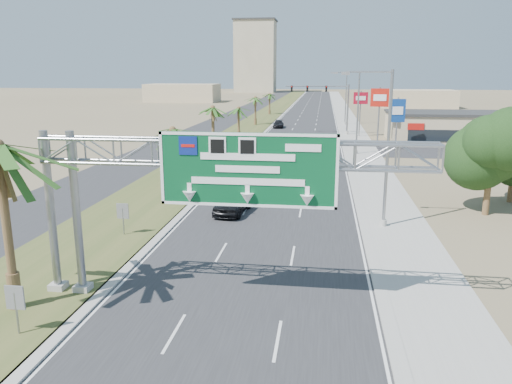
{
  "coord_description": "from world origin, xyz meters",
  "views": [
    {
      "loc": [
        3.46,
        -9.85,
        9.8
      ],
      "look_at": [
        0.33,
        13.27,
        4.2
      ],
      "focal_mm": 35.0,
      "sensor_mm": 36.0,
      "label": 1
    }
  ],
  "objects_px": {
    "car_mid_lane": "(308,146)",
    "signal_mast": "(335,104)",
    "store_building": "(452,128)",
    "car_left_lane": "(233,202)",
    "car_far": "(278,124)",
    "sign_gantry": "(212,166)",
    "car_right_lane": "(325,143)",
    "pole_sign_blue": "(397,112)",
    "pole_sign_red_far": "(361,101)",
    "pole_sign_red_near": "(380,101)"
  },
  "relations": [
    {
      "from": "car_mid_lane",
      "to": "car_left_lane",
      "type": "bearing_deg",
      "value": -97.31
    },
    {
      "from": "pole_sign_blue",
      "to": "store_building",
      "type": "bearing_deg",
      "value": 41.85
    },
    {
      "from": "store_building",
      "to": "car_mid_lane",
      "type": "xyz_separation_m",
      "value": [
        -20.5,
        -12.13,
        -1.33
      ]
    },
    {
      "from": "car_far",
      "to": "pole_sign_red_near",
      "type": "xyz_separation_m",
      "value": [
        15.51,
        -21.39,
        5.5
      ]
    },
    {
      "from": "car_mid_lane",
      "to": "pole_sign_red_near",
      "type": "height_order",
      "value": "pole_sign_red_near"
    },
    {
      "from": "pole_sign_blue",
      "to": "car_left_lane",
      "type": "bearing_deg",
      "value": -115.01
    },
    {
      "from": "pole_sign_red_far",
      "to": "car_far",
      "type": "bearing_deg",
      "value": 140.52
    },
    {
      "from": "store_building",
      "to": "car_far",
      "type": "bearing_deg",
      "value": 150.78
    },
    {
      "from": "car_left_lane",
      "to": "pole_sign_red_near",
      "type": "bearing_deg",
      "value": 75.21
    },
    {
      "from": "car_mid_lane",
      "to": "car_right_lane",
      "type": "xyz_separation_m",
      "value": [
        2.26,
        3.27,
        -0.02
      ]
    },
    {
      "from": "pole_sign_red_far",
      "to": "sign_gantry",
      "type": "bearing_deg",
      "value": -99.56
    },
    {
      "from": "pole_sign_red_near",
      "to": "pole_sign_red_far",
      "type": "distance_m",
      "value": 10.28
    },
    {
      "from": "store_building",
      "to": "pole_sign_red_far",
      "type": "distance_m",
      "value": 13.95
    },
    {
      "from": "car_far",
      "to": "pole_sign_red_far",
      "type": "xyz_separation_m",
      "value": [
        13.71,
        -11.29,
        4.86
      ]
    },
    {
      "from": "car_far",
      "to": "pole_sign_red_far",
      "type": "distance_m",
      "value": 18.41
    },
    {
      "from": "car_mid_lane",
      "to": "sign_gantry",
      "type": "bearing_deg",
      "value": -92.43
    },
    {
      "from": "pole_sign_blue",
      "to": "pole_sign_red_far",
      "type": "height_order",
      "value": "pole_sign_red_far"
    },
    {
      "from": "car_mid_lane",
      "to": "signal_mast",
      "type": "bearing_deg",
      "value": 79.44
    },
    {
      "from": "sign_gantry",
      "to": "pole_sign_red_near",
      "type": "height_order",
      "value": "pole_sign_red_near"
    },
    {
      "from": "pole_sign_blue",
      "to": "pole_sign_red_far",
      "type": "relative_size",
      "value": 0.94
    },
    {
      "from": "signal_mast",
      "to": "pole_sign_blue",
      "type": "height_order",
      "value": "signal_mast"
    },
    {
      "from": "pole_sign_red_near",
      "to": "store_building",
      "type": "bearing_deg",
      "value": 29.95
    },
    {
      "from": "pole_sign_red_near",
      "to": "pole_sign_blue",
      "type": "height_order",
      "value": "pole_sign_red_near"
    },
    {
      "from": "sign_gantry",
      "to": "pole_sign_red_near",
      "type": "relative_size",
      "value": 2.11
    },
    {
      "from": "signal_mast",
      "to": "car_left_lane",
      "type": "relative_size",
      "value": 2.14
    },
    {
      "from": "car_left_lane",
      "to": "pole_sign_red_far",
      "type": "xyz_separation_m",
      "value": [
        11.8,
        45.56,
        4.69
      ]
    },
    {
      "from": "store_building",
      "to": "pole_sign_red_near",
      "type": "distance_m",
      "value": 13.58
    },
    {
      "from": "car_mid_lane",
      "to": "pole_sign_red_near",
      "type": "xyz_separation_m",
      "value": [
        9.3,
        5.68,
        5.48
      ]
    },
    {
      "from": "car_left_lane",
      "to": "car_far",
      "type": "distance_m",
      "value": 56.89
    },
    {
      "from": "car_right_lane",
      "to": "car_far",
      "type": "bearing_deg",
      "value": 105.31
    },
    {
      "from": "store_building",
      "to": "car_mid_lane",
      "type": "bearing_deg",
      "value": -149.38
    },
    {
      "from": "sign_gantry",
      "to": "car_right_lane",
      "type": "xyz_separation_m",
      "value": [
        4.82,
        47.21,
        -5.41
      ]
    },
    {
      "from": "signal_mast",
      "to": "pole_sign_red_far",
      "type": "distance_m",
      "value": 4.53
    },
    {
      "from": "car_left_lane",
      "to": "pole_sign_red_far",
      "type": "bearing_deg",
      "value": 81.67
    },
    {
      "from": "store_building",
      "to": "car_mid_lane",
      "type": "distance_m",
      "value": 23.86
    },
    {
      "from": "car_far",
      "to": "pole_sign_red_far",
      "type": "bearing_deg",
      "value": -41.58
    },
    {
      "from": "car_right_lane",
      "to": "pole_sign_blue",
      "type": "relative_size",
      "value": 0.7
    },
    {
      "from": "signal_mast",
      "to": "car_left_lane",
      "type": "bearing_deg",
      "value": -99.45
    },
    {
      "from": "car_left_lane",
      "to": "car_far",
      "type": "relative_size",
      "value": 1.07
    },
    {
      "from": "store_building",
      "to": "car_left_lane",
      "type": "height_order",
      "value": "store_building"
    },
    {
      "from": "store_building",
      "to": "sign_gantry",
      "type": "bearing_deg",
      "value": -112.36
    },
    {
      "from": "store_building",
      "to": "car_far",
      "type": "height_order",
      "value": "store_building"
    },
    {
      "from": "car_right_lane",
      "to": "pole_sign_blue",
      "type": "bearing_deg",
      "value": 0.7
    },
    {
      "from": "pole_sign_blue",
      "to": "pole_sign_red_far",
      "type": "xyz_separation_m",
      "value": [
        -4.0,
        11.71,
        0.75
      ]
    },
    {
      "from": "sign_gantry",
      "to": "car_far",
      "type": "relative_size",
      "value": 3.75
    },
    {
      "from": "car_mid_lane",
      "to": "car_far",
      "type": "bearing_deg",
      "value": 103.82
    },
    {
      "from": "car_left_lane",
      "to": "car_mid_lane",
      "type": "relative_size",
      "value": 1.17
    },
    {
      "from": "car_far",
      "to": "pole_sign_red_near",
      "type": "height_order",
      "value": "pole_sign_red_near"
    },
    {
      "from": "car_right_lane",
      "to": "pole_sign_red_near",
      "type": "height_order",
      "value": "pole_sign_red_near"
    },
    {
      "from": "car_far",
      "to": "signal_mast",
      "type": "bearing_deg",
      "value": -44.32
    }
  ]
}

